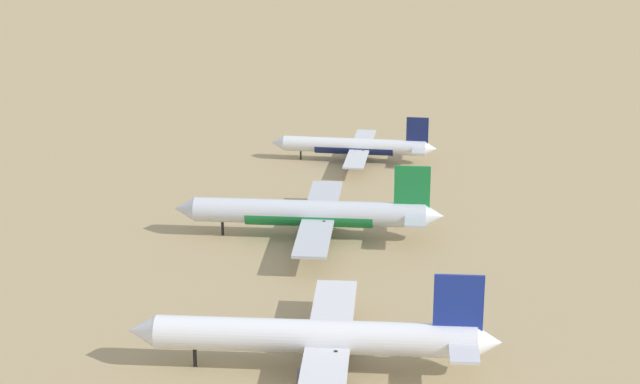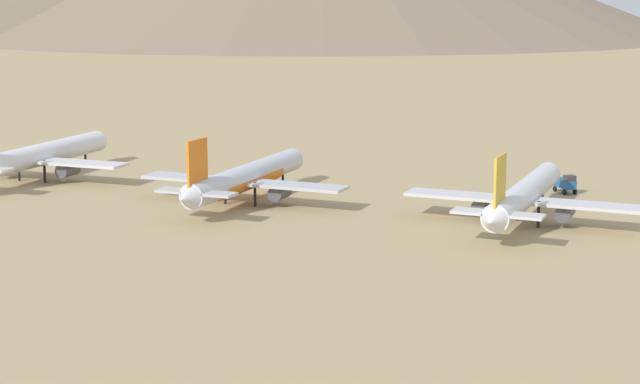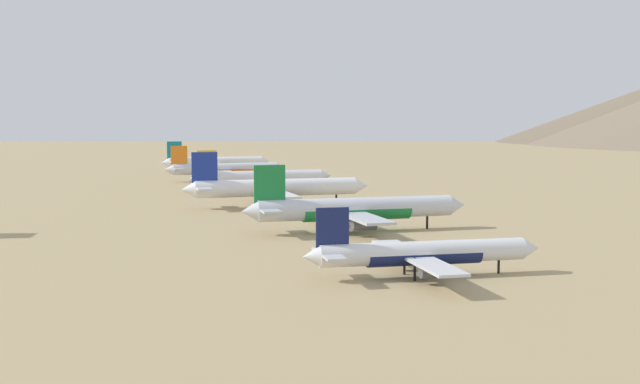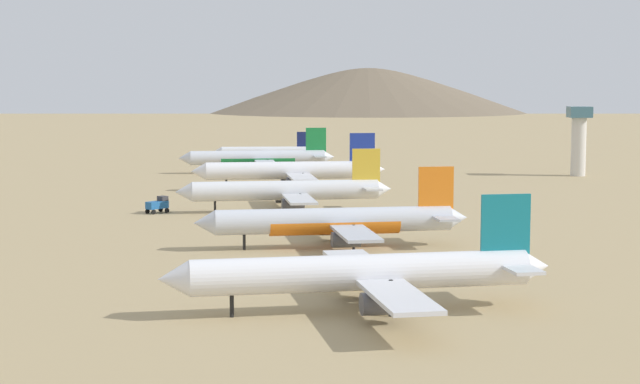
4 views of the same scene
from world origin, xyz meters
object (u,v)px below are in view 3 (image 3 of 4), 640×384
Objects in this scene: parked_jet_3 at (260,177)px; parked_jet_4 at (225,169)px; parked_jet_0 at (422,253)px; parked_jet_2 at (275,188)px; service_truck at (343,184)px; parked_jet_5 at (215,162)px; parked_jet_1 at (355,209)px.

parked_jet_3 is 1.00× the size of parked_jet_4.
parked_jet_2 reaches higher than parked_jet_0.
parked_jet_2 reaches higher than parked_jet_4.
parked_jet_0 is 155.11m from parked_jet_3.
parked_jet_3 is 9.24× the size of service_truck.
parked_jet_2 is 10.03× the size of service_truck.
parked_jet_0 is at bearing -83.74° from parked_jet_3.
parked_jet_0 is 260.55m from parked_jet_5.
parked_jet_2 reaches higher than parked_jet_5.
parked_jet_5 is (-4.27, 52.46, 0.25)m from parked_jet_4.
service_truck is (30.45, 2.91, -2.92)m from parked_jet_3.
parked_jet_5 is 9.56× the size of service_truck.
service_truck is (42.23, -48.91, -2.86)m from parked_jet_4.
parked_jet_2 is 102.29m from parked_jet_4.
parked_jet_1 is at bearing -81.46° from parked_jet_3.
parked_jet_2 reaches higher than parked_jet_3.
parked_jet_5 reaches higher than parked_jet_0.
parked_jet_1 reaches higher than parked_jet_4.
parked_jet_5 is at bearing 98.65° from parked_jet_1.
parked_jet_4 is at bearing 99.99° from parked_jet_1.
parked_jet_4 is at bearing 97.51° from parked_jet_2.
parked_jet_1 is 1.03× the size of parked_jet_4.
parked_jet_3 reaches higher than parked_jet_0.
parked_jet_5 is 111.56m from service_truck.
service_truck is at bearing 85.08° from parked_jet_0.
parked_jet_1 is at bearing -81.35° from parked_jet_5.
parked_jet_0 is at bearing -81.66° from parked_jet_2.
parked_jet_1 is at bearing -98.07° from service_truck.
parked_jet_4 is 64.68m from service_truck.
parked_jet_4 is (-11.78, 51.81, -0.06)m from parked_jet_3.
parked_jet_4 is at bearing -85.34° from parked_jet_5.
parked_jet_1 is at bearing -80.01° from parked_jet_4.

